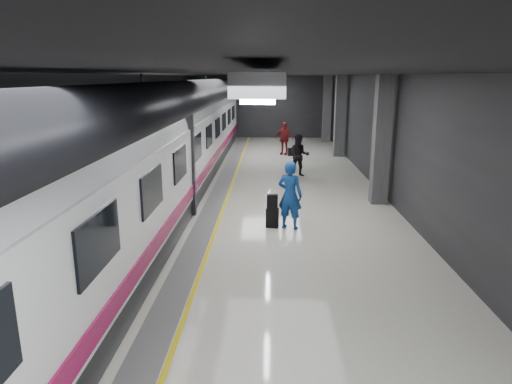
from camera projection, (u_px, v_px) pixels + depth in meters
ground at (249, 218)px, 14.72m from camera, size 40.00×40.00×0.00m
platform_hall at (242, 105)px, 14.78m from camera, size 10.02×40.02×4.51m
train at (146, 154)px, 14.31m from camera, size 3.05×38.00×4.05m
traveler_main at (290, 195)px, 13.49m from camera, size 0.87×0.73×2.05m
suitcase_main at (272, 218)px, 13.75m from camera, size 0.40×0.29×0.59m
shoulder_bag at (272, 202)px, 13.61m from camera, size 0.33×0.19×0.43m
traveler_far_a at (299, 156)px, 20.62m from camera, size 0.94×0.74×1.92m
traveler_far_b at (284, 138)px, 26.46m from camera, size 1.19×0.84×1.88m
suitcase_far at (291, 152)px, 26.20m from camera, size 0.36×0.29×0.45m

